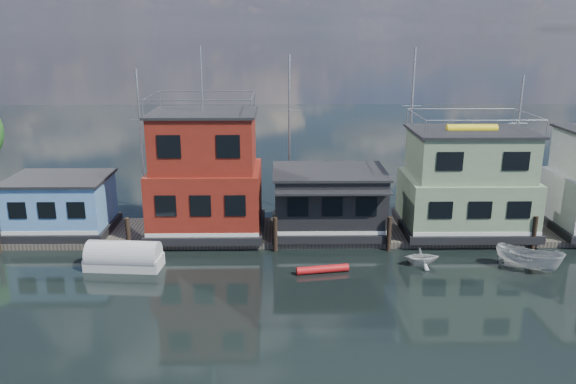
{
  "coord_description": "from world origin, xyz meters",
  "views": [
    {
      "loc": [
        -3.65,
        -23.12,
        13.2
      ],
      "look_at": [
        -3.18,
        12.0,
        3.0
      ],
      "focal_mm": 35.0,
      "sensor_mm": 36.0,
      "label": 1
    }
  ],
  "objects_px": {
    "houseboat_dark": "(329,200)",
    "red_kayak": "(323,269)",
    "tarp_runabout": "(124,257)",
    "motorboat": "(529,259)",
    "dinghy_white": "(421,257)",
    "houseboat_red": "(206,176)",
    "houseboat_green": "(467,183)",
    "houseboat_blue": "(61,205)"
  },
  "relations": [
    {
      "from": "houseboat_dark",
      "to": "houseboat_green",
      "type": "xyz_separation_m",
      "value": [
        9.0,
        0.02,
        1.13
      ]
    },
    {
      "from": "motorboat",
      "to": "dinghy_white",
      "type": "distance_m",
      "value": 5.97
    },
    {
      "from": "houseboat_blue",
      "to": "houseboat_red",
      "type": "bearing_deg",
      "value": 0.0
    },
    {
      "from": "houseboat_red",
      "to": "red_kayak",
      "type": "bearing_deg",
      "value": -40.08
    },
    {
      "from": "houseboat_green",
      "to": "motorboat",
      "type": "bearing_deg",
      "value": -71.95
    },
    {
      "from": "houseboat_red",
      "to": "houseboat_dark",
      "type": "distance_m",
      "value": 8.18
    },
    {
      "from": "houseboat_green",
      "to": "motorboat",
      "type": "xyz_separation_m",
      "value": [
        1.91,
        -5.86,
        -2.84
      ]
    },
    {
      "from": "houseboat_dark",
      "to": "motorboat",
      "type": "distance_m",
      "value": 12.49
    },
    {
      "from": "tarp_runabout",
      "to": "motorboat",
      "type": "bearing_deg",
      "value": 3.26
    },
    {
      "from": "houseboat_green",
      "to": "houseboat_red",
      "type": "bearing_deg",
      "value": -180.0
    },
    {
      "from": "houseboat_dark",
      "to": "dinghy_white",
      "type": "relative_size",
      "value": 3.6
    },
    {
      "from": "houseboat_blue",
      "to": "houseboat_red",
      "type": "xyz_separation_m",
      "value": [
        9.5,
        0.0,
        1.9
      ]
    },
    {
      "from": "houseboat_red",
      "to": "houseboat_green",
      "type": "bearing_deg",
      "value": 0.0
    },
    {
      "from": "houseboat_red",
      "to": "motorboat",
      "type": "bearing_deg",
      "value": -17.22
    },
    {
      "from": "dinghy_white",
      "to": "tarp_runabout",
      "type": "distance_m",
      "value": 17.14
    },
    {
      "from": "houseboat_blue",
      "to": "tarp_runabout",
      "type": "relative_size",
      "value": 1.45
    },
    {
      "from": "dinghy_white",
      "to": "red_kayak",
      "type": "bearing_deg",
      "value": 97.97
    },
    {
      "from": "houseboat_blue",
      "to": "dinghy_white",
      "type": "distance_m",
      "value": 23.12
    },
    {
      "from": "houseboat_green",
      "to": "tarp_runabout",
      "type": "height_order",
      "value": "houseboat_green"
    },
    {
      "from": "red_kayak",
      "to": "motorboat",
      "type": "bearing_deg",
      "value": -8.87
    },
    {
      "from": "houseboat_dark",
      "to": "tarp_runabout",
      "type": "height_order",
      "value": "houseboat_dark"
    },
    {
      "from": "houseboat_dark",
      "to": "dinghy_white",
      "type": "height_order",
      "value": "houseboat_dark"
    },
    {
      "from": "dinghy_white",
      "to": "houseboat_dark",
      "type": "bearing_deg",
      "value": 43.04
    },
    {
      "from": "red_kayak",
      "to": "tarp_runabout",
      "type": "bearing_deg",
      "value": 166.01
    },
    {
      "from": "houseboat_blue",
      "to": "red_kayak",
      "type": "xyz_separation_m",
      "value": [
        16.69,
        -6.05,
        -1.99
      ]
    },
    {
      "from": "houseboat_blue",
      "to": "houseboat_red",
      "type": "height_order",
      "value": "houseboat_red"
    },
    {
      "from": "red_kayak",
      "to": "dinghy_white",
      "type": "bearing_deg",
      "value": -0.26
    },
    {
      "from": "houseboat_green",
      "to": "houseboat_blue",
      "type": "bearing_deg",
      "value": -180.0
    },
    {
      "from": "houseboat_red",
      "to": "tarp_runabout",
      "type": "relative_size",
      "value": 2.69
    },
    {
      "from": "houseboat_dark",
      "to": "red_kayak",
      "type": "height_order",
      "value": "houseboat_dark"
    },
    {
      "from": "houseboat_blue",
      "to": "houseboat_dark",
      "type": "bearing_deg",
      "value": -0.06
    },
    {
      "from": "dinghy_white",
      "to": "red_kayak",
      "type": "height_order",
      "value": "dinghy_white"
    },
    {
      "from": "houseboat_green",
      "to": "tarp_runabout",
      "type": "bearing_deg",
      "value": -166.13
    },
    {
      "from": "houseboat_red",
      "to": "houseboat_green",
      "type": "xyz_separation_m",
      "value": [
        17.0,
        0.0,
        -0.55
      ]
    },
    {
      "from": "tarp_runabout",
      "to": "houseboat_green",
      "type": "bearing_deg",
      "value": 18.71
    },
    {
      "from": "houseboat_red",
      "to": "dinghy_white",
      "type": "height_order",
      "value": "houseboat_red"
    },
    {
      "from": "houseboat_red",
      "to": "motorboat",
      "type": "height_order",
      "value": "houseboat_red"
    },
    {
      "from": "houseboat_red",
      "to": "houseboat_dark",
      "type": "relative_size",
      "value": 1.6
    },
    {
      "from": "motorboat",
      "to": "dinghy_white",
      "type": "xyz_separation_m",
      "value": [
        -5.92,
        0.78,
        -0.17
      ]
    },
    {
      "from": "houseboat_green",
      "to": "tarp_runabout",
      "type": "relative_size",
      "value": 1.91
    },
    {
      "from": "dinghy_white",
      "to": "houseboat_red",
      "type": "bearing_deg",
      "value": 67.08
    },
    {
      "from": "houseboat_dark",
      "to": "tarp_runabout",
      "type": "xyz_separation_m",
      "value": [
        -12.15,
        -5.2,
        -1.77
      ]
    }
  ]
}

